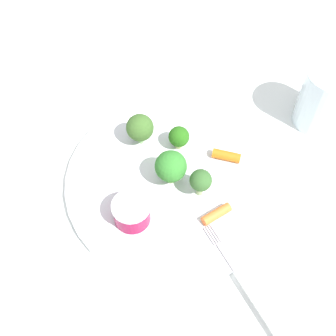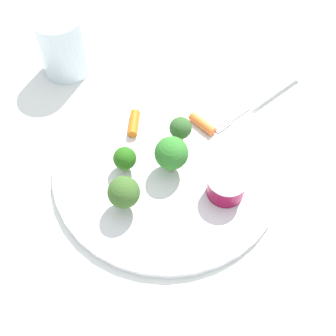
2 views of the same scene
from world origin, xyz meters
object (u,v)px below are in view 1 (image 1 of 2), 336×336
Objects in this scene: plate at (175,180)px; broccoli_floret_2 at (201,181)px; carrot_stick_0 at (216,214)px; drinking_glass at (325,98)px; broccoli_floret_3 at (140,128)px; broccoli_floret_0 at (169,164)px; broccoli_floret_1 at (179,137)px; sauce_cup at (132,212)px; fork at (245,285)px; carrot_stick_1 at (226,156)px.

broccoli_floret_2 is at bearing 19.50° from plate.
broccoli_floret_2 is 1.11× the size of carrot_stick_0.
drinking_glass is (-0.01, 0.24, 0.01)m from broccoli_floret_2.
drinking_glass is (0.11, 0.26, 0.01)m from broccoli_floret_3.
drinking_glass is at bearing 83.79° from plate.
broccoli_floret_0 is at bearing -154.04° from broccoli_floret_2.
drinking_glass reaches higher than broccoli_floret_0.
broccoli_floret_0 is at bearing -168.13° from carrot_stick_0.
carrot_stick_0 is (0.13, -0.03, -0.02)m from broccoli_floret_1.
sauce_cup is 0.97× the size of broccoli_floret_3.
broccoli_floret_0 is at bearing 176.86° from fork.
broccoli_floret_2 is at bearing 167.22° from fork.
broccoli_floret_3 reaches higher than sauce_cup.
sauce_cup is 0.11m from carrot_stick_0.
carrot_stick_1 reaches higher than fork.
broccoli_floret_0 is 0.08m from broccoli_floret_3.
drinking_glass is at bearing 119.05° from fork.
broccoli_floret_2 is at bearing 25.96° from broccoli_floret_0.
broccoli_floret_2 is at bearing 9.32° from broccoli_floret_3.
broccoli_floret_2 is 0.13m from broccoli_floret_3.
broccoli_floret_1 reaches higher than plate.
carrot_stick_1 is (-0.07, 0.07, 0.00)m from carrot_stick_0.
drinking_glass reaches higher than sauce_cup.
carrot_stick_0 reaches higher than fork.
fork is (0.16, 0.07, -0.02)m from sauce_cup.
broccoli_floret_0 is at bearing -101.56° from carrot_stick_1.
carrot_stick_1 is (0.10, 0.09, -0.03)m from broccoli_floret_3.
fork is 1.87× the size of drinking_glass.
carrot_stick_0 is at bearing -11.39° from broccoli_floret_1.
carrot_stick_0 is 1.04× the size of carrot_stick_1.
broccoli_floret_3 is 0.27m from fork.
broccoli_floret_3 reaches higher than broccoli_floret_2.
broccoli_floret_1 is 0.94× the size of carrot_stick_1.
broccoli_floret_3 reaches higher than carrot_stick_0.
sauce_cup is 0.34m from drinking_glass.
broccoli_floret_0 reaches higher than sauce_cup.
broccoli_floret_0 is at bearing -96.97° from drinking_glass.
carrot_stick_0 is 0.10m from fork.
broccoli_floret_2 is at bearing -68.92° from carrot_stick_1.
sauce_cup is at bearing -71.04° from broccoli_floret_0.
broccoli_floret_0 is 0.30× the size of fork.
sauce_cup is at bearing -100.19° from broccoli_floret_2.
sauce_cup is 0.17m from fork.
broccoli_floret_0 is at bearing -1.04° from broccoli_floret_3.
carrot_stick_1 is 0.18m from drinking_glass.
broccoli_floret_1 is 0.13m from carrot_stick_0.
plate is 0.08m from carrot_stick_1.
fork is at bearing -5.57° from plate.
sauce_cup reaches higher than fork.
broccoli_floret_2 is at bearing 175.65° from carrot_stick_0.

